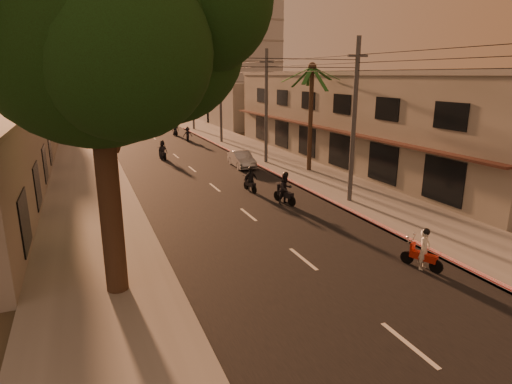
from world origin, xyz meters
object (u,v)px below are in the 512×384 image
parked_car (242,159)px  palm_tree (312,73)px  scooter_mid_b (250,180)px  scooter_far_b (188,135)px  scooter_far_c (175,129)px  scooter_red (424,251)px  scooter_mid_a (285,189)px  scooter_far_a (163,151)px  broadleaf_tree (107,23)px

parked_car → palm_tree: bearing=-35.6°
palm_tree → scooter_mid_b: size_ratio=4.96×
scooter_mid_b → parked_car: scooter_mid_b is taller
palm_tree → scooter_far_b: (-4.93, 18.31, -6.41)m
scooter_far_c → scooter_red: bearing=-86.0°
scooter_mid_a → scooter_far_a: (-4.01, 15.78, -0.09)m
scooter_mid_b → scooter_far_a: (-3.13, 12.65, 0.03)m
broadleaf_tree → parked_car: bearing=58.7°
scooter_mid_b → scooter_red: bearing=-86.1°
scooter_far_b → broadleaf_tree: bearing=-92.0°
palm_tree → scooter_red: 18.15m
scooter_mid_a → scooter_mid_b: scooter_mid_a is taller
scooter_mid_b → scooter_far_a: scooter_far_a is taller
broadleaf_tree → palm_tree: 20.18m
scooter_red → scooter_far_b: size_ratio=1.00×
scooter_far_a → parked_car: scooter_far_a is taller
broadleaf_tree → scooter_far_a: bearing=77.0°
broadleaf_tree → scooter_red: size_ratio=7.48×
scooter_far_c → palm_tree: bearing=-74.7°
scooter_far_a → palm_tree: bearing=-51.3°
palm_tree → scooter_far_c: palm_tree is taller
scooter_red → scooter_mid_b: (-1.97, 12.64, 0.00)m
parked_car → scooter_red: bearing=-87.1°
scooter_mid_b → scooter_far_b: bearing=81.7°
scooter_red → palm_tree: bearing=53.9°
palm_tree → scooter_red: palm_tree is taller
broadleaf_tree → scooter_far_b: 34.47m
scooter_far_c → scooter_far_a: bearing=-103.4°
scooter_mid_a → parked_car: bearing=71.1°
broadleaf_tree → scooter_mid_a: bearing=36.8°
broadleaf_tree → scooter_far_a: 24.56m
scooter_far_b → parked_car: 14.98m
scooter_mid_a → broadleaf_tree: bearing=-155.6°
broadleaf_tree → scooter_mid_b: (8.38, 10.06, -7.75)m
scooter_red → scooter_far_c: (-0.99, 39.66, 0.05)m
scooter_far_b → scooter_mid_b: bearing=-78.6°
scooter_red → scooter_far_b: bearing=69.6°
broadleaf_tree → scooter_far_c: broadleaf_tree is taller
broadleaf_tree → scooter_far_b: bearing=73.2°
scooter_red → parked_car: bearing=68.2°
broadleaf_tree → scooter_mid_b: bearing=50.2°
parked_car → scooter_far_c: size_ratio=2.20×
scooter_mid_b → palm_tree: bearing=26.5°
parked_car → scooter_mid_a: bearing=-93.4°
broadleaf_tree → palm_tree: broadleaf_tree is taller
palm_tree → parked_car: size_ratio=2.12×
palm_tree → scooter_mid_b: (-6.23, -3.80, -6.42)m
scooter_red → scooter_mid_b: size_ratio=0.98×
parked_car → scooter_far_c: bearing=96.3°
scooter_far_c → scooter_mid_b: bearing=-89.5°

